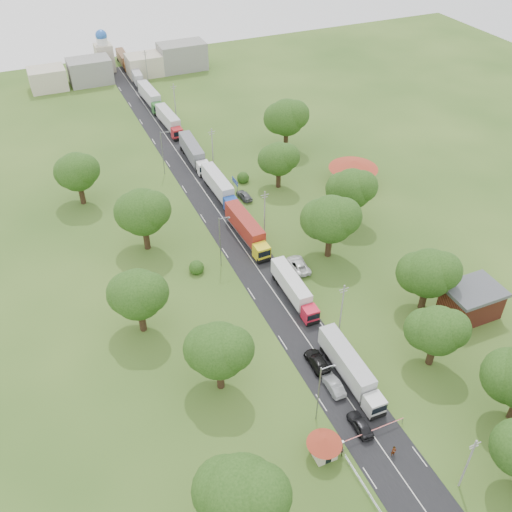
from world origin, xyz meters
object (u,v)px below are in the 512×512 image
car_lane_front (360,424)px  info_sign (235,184)px  truck_0 (350,368)px  car_lane_mid (333,385)px  guard_booth (324,444)px  boom_barrier (364,434)px  pedestrian_near (394,451)px

car_lane_front → info_sign: bearing=-94.5°
truck_0 → info_sign: bearing=86.3°
info_sign → car_lane_mid: 51.90m
info_sign → car_lane_mid: size_ratio=0.86×
guard_booth → truck_0: bearing=45.4°
boom_barrier → truck_0: 9.89m
boom_barrier → truck_0: truck_0 is taller
truck_0 → car_lane_mid: size_ratio=3.08×
boom_barrier → guard_booth: guard_booth is taller
info_sign → boom_barrier: bearing=-96.2°
truck_0 → pedestrian_near: bearing=-95.6°
car_lane_front → pedestrian_near: bearing=110.0°
car_lane_front → pedestrian_near: pedestrian_near is taller
guard_booth → car_lane_mid: 10.62m
boom_barrier → car_lane_front: 1.55m
car_lane_mid → car_lane_front: bearing=90.9°
pedestrian_near → guard_booth: bearing=160.2°
boom_barrier → car_lane_front: bearing=76.6°
guard_booth → truck_0: truck_0 is taller
car_lane_mid → guard_booth: bearing=54.9°
car_lane_mid → truck_0: bearing=-165.1°
info_sign → car_lane_mid: (-6.20, -51.49, -2.22)m
boom_barrier → guard_booth: (-5.84, -0.00, 1.27)m
info_sign → car_lane_mid: bearing=-96.9°
car_lane_front → pedestrian_near: 5.27m
pedestrian_near → boom_barrier: bearing=124.3°
boom_barrier → pedestrian_near: 4.05m
guard_booth → pedestrian_near: (7.87, -3.50, -1.33)m
car_lane_front → pedestrian_near: (1.67, -5.00, 0.05)m
truck_0 → car_lane_front: truck_0 is taller
boom_barrier → guard_booth: bearing=-180.0°
guard_booth → truck_0: (9.12, 9.24, -0.01)m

